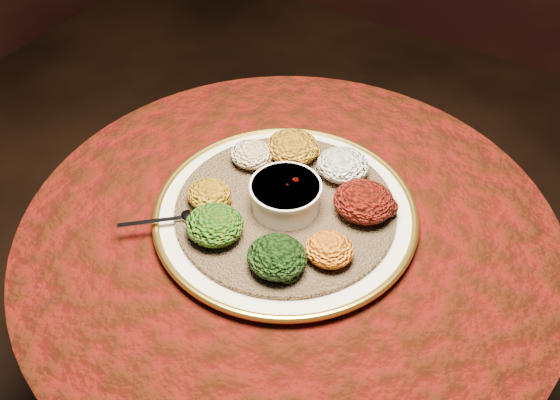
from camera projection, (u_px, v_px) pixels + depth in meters
The scene contains 13 objects.
table at pixel (289, 291), 1.22m from camera, with size 0.96×0.96×0.73m.
platter at pixel (285, 213), 1.11m from camera, with size 0.59×0.59×0.02m.
injera at pixel (285, 209), 1.10m from camera, with size 0.39×0.39×0.01m, color olive.
stew_bowl at pixel (286, 195), 1.07m from camera, with size 0.12×0.12×0.05m.
spoon at pixel (185, 217), 1.07m from camera, with size 0.12×0.10×0.01m.
portion_ayib at pixel (343, 165), 1.14m from camera, with size 0.10×0.09×0.05m, color white.
portion_kitfo at pixel (364, 201), 1.07m from camera, with size 0.11×0.10×0.05m, color black.
portion_tikil at pixel (329, 249), 1.00m from camera, with size 0.08×0.08×0.04m, color #A3750D.
portion_gomen at pixel (277, 257), 0.98m from camera, with size 0.10×0.09×0.05m, color black.
portion_mixveg at pixel (215, 225), 1.03m from camera, with size 0.10×0.09×0.05m, color #9D410A.
portion_kik at pixel (209, 194), 1.09m from camera, with size 0.08×0.07×0.04m, color #9B6F0D.
portion_timatim at pixel (251, 154), 1.17m from camera, with size 0.08×0.08×0.04m, color maroon.
portion_shiro at pixel (293, 147), 1.17m from camera, with size 0.10×0.10×0.05m, color #A56E13.
Camera 1 is at (0.37, -0.64, 1.54)m, focal length 40.00 mm.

